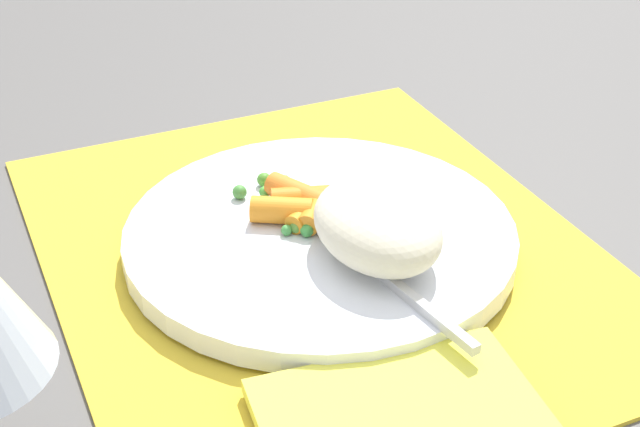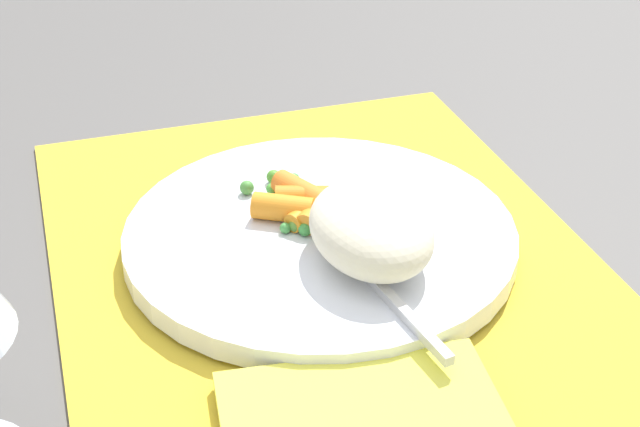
# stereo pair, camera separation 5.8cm
# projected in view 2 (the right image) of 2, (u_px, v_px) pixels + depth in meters

# --- Properties ---
(ground_plane) EXTENTS (2.40, 2.40, 0.00)m
(ground_plane) POSITION_uv_depth(u_px,v_px,m) (320.00, 254.00, 0.61)
(ground_plane) COLOR #565451
(placemat) EXTENTS (0.41, 0.34, 0.01)m
(placemat) POSITION_uv_depth(u_px,v_px,m) (320.00, 250.00, 0.61)
(placemat) COLOR gold
(placemat) RESTS_ON ground_plane
(plate) EXTENTS (0.25, 0.25, 0.01)m
(plate) POSITION_uv_depth(u_px,v_px,m) (320.00, 237.00, 0.60)
(plate) COLOR white
(plate) RESTS_ON placemat
(rice_mound) EXTENTS (0.10, 0.07, 0.04)m
(rice_mound) POSITION_uv_depth(u_px,v_px,m) (371.00, 228.00, 0.56)
(rice_mound) COLOR beige
(rice_mound) RESTS_ON plate
(carrot_portion) EXTENTS (0.07, 0.08, 0.02)m
(carrot_portion) POSITION_uv_depth(u_px,v_px,m) (312.00, 204.00, 0.61)
(carrot_portion) COLOR orange
(carrot_portion) RESTS_ON plate
(pea_scatter) EXTENTS (0.08, 0.04, 0.01)m
(pea_scatter) POSITION_uv_depth(u_px,v_px,m) (284.00, 202.00, 0.61)
(pea_scatter) COLOR #4F942E
(pea_scatter) RESTS_ON plate
(fork) EXTENTS (0.20, 0.04, 0.01)m
(fork) POSITION_uv_depth(u_px,v_px,m) (340.00, 244.00, 0.57)
(fork) COLOR silver
(fork) RESTS_ON plate
(napkin) EXTENTS (0.10, 0.15, 0.01)m
(napkin) POSITION_uv_depth(u_px,v_px,m) (362.00, 416.00, 0.47)
(napkin) COLOR #EAE54C
(napkin) RESTS_ON placemat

